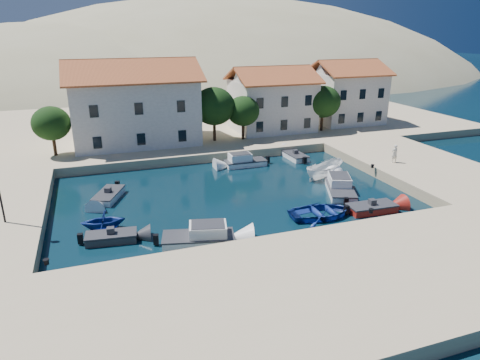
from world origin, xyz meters
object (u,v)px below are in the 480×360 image
at_px(building_left, 134,101).
at_px(building_right, 346,91).
at_px(cabin_cruiser_south, 198,237).
at_px(cabin_cruiser_east, 340,188).
at_px(pedestrian, 395,154).
at_px(building_mid, 272,98).
at_px(rowboat_south, 322,216).
at_px(boat_east, 324,178).

distance_m(building_left, building_right, 30.07).
distance_m(building_right, cabin_cruiser_south, 40.37).
distance_m(building_left, cabin_cruiser_east, 26.40).
bearing_deg(pedestrian, cabin_cruiser_south, 23.37).
height_order(building_mid, pedestrian, building_mid).
height_order(rowboat_south, pedestrian, pedestrian).
height_order(rowboat_south, boat_east, boat_east).
bearing_deg(cabin_cruiser_south, rowboat_south, 19.67).
relative_size(cabin_cruiser_east, boat_east, 1.22).
bearing_deg(building_right, cabin_cruiser_south, -136.13).
distance_m(building_right, pedestrian, 20.47).
relative_size(building_mid, cabin_cruiser_south, 2.00).
xyz_separation_m(building_mid, rowboat_south, (-6.63, -25.66, -5.22)).
bearing_deg(building_right, boat_east, -126.67).
relative_size(building_left, cabin_cruiser_east, 2.56).
bearing_deg(boat_east, building_right, -54.94).
bearing_deg(cabin_cruiser_east, cabin_cruiser_south, 132.36).
bearing_deg(rowboat_south, building_right, -32.42).
bearing_deg(rowboat_south, cabin_cruiser_south, 98.67).
height_order(building_right, cabin_cruiser_east, building_right).
height_order(building_mid, cabin_cruiser_south, building_mid).
xyz_separation_m(building_right, rowboat_south, (-18.63, -26.66, -5.47)).
relative_size(building_right, boat_east, 2.01).
height_order(boat_east, pedestrian, pedestrian).
xyz_separation_m(building_mid, cabin_cruiser_east, (-2.55, -21.70, -4.75)).
distance_m(building_mid, cabin_cruiser_east, 22.36).
distance_m(building_left, rowboat_south, 27.79).
bearing_deg(building_mid, building_left, -176.82).
relative_size(boat_east, pedestrian, 2.51).
height_order(cabin_cruiser_east, boat_east, cabin_cruiser_east).
distance_m(cabin_cruiser_east, boat_east, 4.19).
distance_m(boat_east, pedestrian, 7.94).
xyz_separation_m(rowboat_south, cabin_cruiser_east, (4.08, 3.96, 0.48)).
distance_m(cabin_cruiser_south, cabin_cruiser_east, 15.19).
relative_size(building_left, boat_east, 3.13).
height_order(building_right, pedestrian, building_right).
distance_m(building_mid, cabin_cruiser_south, 31.99).
height_order(building_mid, building_right, building_right).
bearing_deg(building_left, boat_east, -45.77).
relative_size(building_right, cabin_cruiser_east, 1.65).
xyz_separation_m(cabin_cruiser_east, boat_east, (0.71, 4.10, -0.48)).
bearing_deg(rowboat_south, building_left, 27.28).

